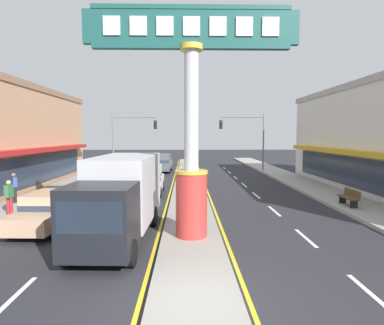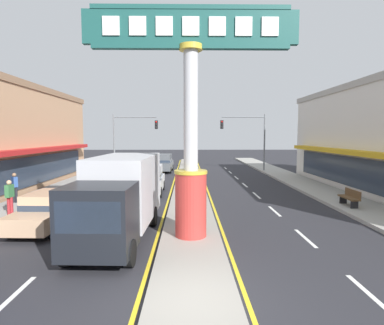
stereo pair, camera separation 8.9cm
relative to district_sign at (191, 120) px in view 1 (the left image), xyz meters
name	(u,v)px [view 1 (the left image)]	position (x,y,z in m)	size (l,w,h in m)	color
ground_plane	(195,304)	(0.00, -4.71, -4.53)	(160.00, 160.00, 0.00)	#28282D
median_strip	(189,184)	(0.00, 13.29, -4.46)	(2.26, 52.00, 0.14)	gray
sidewalk_left	(63,189)	(-9.18, 11.29, -4.44)	(2.90, 60.00, 0.18)	#9E9B93
sidewalk_right	(313,188)	(9.18, 11.29, -4.44)	(2.90, 60.00, 0.18)	#9E9B93
lane_markings	(189,188)	(0.00, 11.94, -4.53)	(9.00, 52.00, 0.01)	silver
district_sign	(191,120)	(0.00, 0.00, 0.00)	(7.79, 1.24, 8.47)	#B7332D
traffic_light_left_side	(129,133)	(-6.37, 22.99, -0.28)	(4.86, 0.46, 6.20)	slate
traffic_light_right_side	(247,133)	(6.37, 22.38, -0.28)	(4.86, 0.46, 6.20)	slate
sedan_near_right_lane	(108,178)	(-6.09, 12.08, -3.74)	(2.02, 4.39, 1.53)	silver
suv_far_right_lane	(148,179)	(-2.78, 9.73, -3.55)	(2.01, 4.62, 1.90)	silver
suv_near_left_lane	(162,163)	(-2.78, 22.64, -3.55)	(2.07, 4.65, 1.90)	#4C5156
box_truck_mid_left_lane	(121,194)	(-2.71, 0.33, -2.84)	(2.47, 6.98, 3.12)	black
sedan_kerb_right	(48,210)	(-6.08, 1.61, -3.74)	(1.96, 4.36, 1.53)	tan
street_bench	(349,197)	(8.60, 4.91, -3.88)	(0.48, 1.60, 0.88)	brown
pedestrian_near_kerb	(9,196)	(-8.54, 3.11, -3.40)	(0.28, 0.43, 1.68)	maroon
pedestrian_far_side	(14,186)	(-9.85, 5.99, -3.40)	(0.44, 0.43, 1.68)	black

